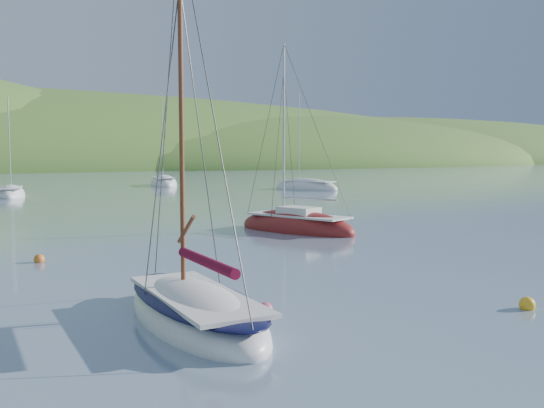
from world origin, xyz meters
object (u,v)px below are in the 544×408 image
sloop_red (296,227)px  distant_sloop_a (11,195)px  distant_sloop_b (164,184)px  distant_sloop_d (306,188)px  daysailer_white (195,313)px

sloop_red → distant_sloop_a: (-9.73, 34.84, -0.03)m
distant_sloop_b → sloop_red: bearing=-87.2°
sloop_red → distant_sloop_a: bearing=86.2°
sloop_red → distant_sloop_b: (9.33, 45.72, -0.00)m
distant_sloop_b → distant_sloop_d: 19.24m
distant_sloop_d → sloop_red: bearing=-143.6°
daysailer_white → distant_sloop_d: bearing=56.0°
distant_sloop_a → distant_sloop_d: distant_sloop_d is taller
sloop_red → distant_sloop_d: distant_sloop_d is taller
sloop_red → distant_sloop_b: distant_sloop_b is taller
daysailer_white → distant_sloop_a: bearing=90.3°
distant_sloop_a → distant_sloop_b: size_ratio=0.80×
distant_sloop_a → distant_sloop_d: size_ratio=0.86×
daysailer_white → sloop_red: 17.41m
daysailer_white → distant_sloop_b: 62.47m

